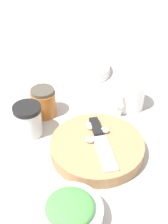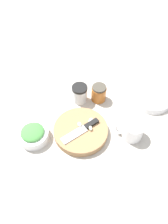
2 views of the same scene
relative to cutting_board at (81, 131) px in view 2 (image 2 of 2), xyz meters
The scene contains 9 objects.
ground_plane 0.06m from the cutting_board, 70.81° to the left, with size 5.00×5.00×0.00m, color #B2ADA3.
cutting_board is the anchor object (origin of this frame).
chef_knife 0.02m from the cutting_board, 31.60° to the right, with size 0.16×0.13×0.01m.
garlic_cloves 0.04m from the cutting_board, 37.60° to the left, with size 0.07×0.07×0.02m.
herb_bowl 0.20m from the cutting_board, behind, with size 0.13×0.13×0.06m.
spice_jar 0.19m from the cutting_board, 91.45° to the left, with size 0.07×0.07×0.09m.
coffee_mug 0.22m from the cutting_board, ahead, with size 0.12×0.09×0.08m.
plate_stack 0.39m from the cutting_board, 29.51° to the left, with size 0.20×0.20×0.03m.
honey_jar 0.22m from the cutting_board, 66.64° to the left, with size 0.07×0.07×0.08m.
Camera 2 is at (-0.01, -0.56, 0.80)m, focal length 35.00 mm.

